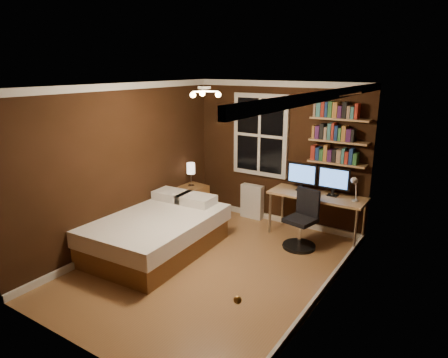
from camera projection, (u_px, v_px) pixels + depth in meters
The scene contains 24 objects.
floor at pixel (211, 266), 5.65m from camera, with size 4.20×4.20×0.00m, color olive.
wall_back at pixel (278, 154), 7.00m from camera, with size 3.20×0.04×2.50m, color black.
wall_left at pixel (125, 166), 6.15m from camera, with size 0.04×4.20×2.50m, color black.
wall_right at pixel (327, 204), 4.47m from camera, with size 0.04×4.20×2.50m, color black.
ceiling at pixel (209, 86), 4.97m from camera, with size 3.20×4.20×0.02m, color white.
window at pixel (260, 135), 7.07m from camera, with size 1.06×0.06×1.46m, color silver.
door at pixel (261, 282), 3.29m from camera, with size 0.03×0.82×2.05m, color black, non-canonical shape.
door_knob at pixel (238, 300), 3.07m from camera, with size 0.06×0.06×0.06m, color #B88739.
ceiling_fixture at pixel (204, 94), 4.91m from camera, with size 0.44×0.44×0.18m, color beige, non-canonical shape.
bookshelf_lower at pixel (337, 163), 6.34m from camera, with size 0.92×0.22×0.03m, color tan.
books_row_lower at pixel (338, 155), 6.30m from camera, with size 0.66×0.16×0.23m, color maroon, non-canonical shape.
bookshelf_middle at pixel (339, 141), 6.24m from camera, with size 0.92×0.22×0.03m, color tan.
books_row_middle at pixel (339, 133), 6.21m from camera, with size 0.66×0.16×0.23m, color navy, non-canonical shape.
bookshelf_upper at pixel (340, 119), 6.15m from camera, with size 0.92×0.22×0.03m, color tan.
books_row_upper at pixel (341, 110), 6.11m from camera, with size 0.66×0.16×0.23m, color #2A6231, non-canonical shape.
bed at pixel (156, 232), 6.07m from camera, with size 1.62×2.17×0.71m.
nightstand at pixel (192, 201), 7.45m from camera, with size 0.48×0.48×0.60m, color brown.
bedside_lamp at pixel (191, 175), 7.31m from camera, with size 0.15×0.15×0.43m, color #F6E4CD, non-canonical shape.
radiator at pixel (252, 201), 7.40m from camera, with size 0.42×0.15×0.63m, color silver.
desk at pixel (317, 198), 6.46m from camera, with size 1.54×0.58×0.73m.
monitor_left at pixel (302, 177), 6.60m from camera, with size 0.50×0.12×0.46m, color black, non-canonical shape.
monitor_right at pixel (334, 182), 6.32m from camera, with size 0.50×0.12×0.46m, color black, non-canonical shape.
desk_lamp at pixel (355, 189), 6.01m from camera, with size 0.14×0.32×0.44m, color silver, non-canonical shape.
office_chair at pixel (302, 226), 6.18m from camera, with size 0.51×0.51×0.92m.
Camera 1 is at (2.93, -4.17, 2.74)m, focal length 32.00 mm.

